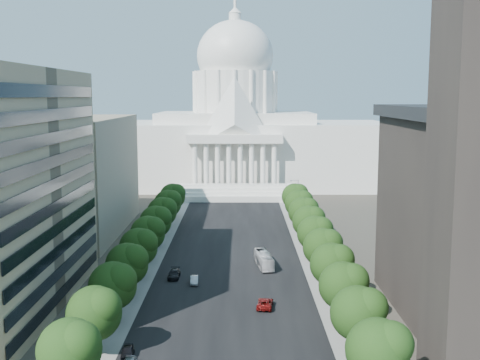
{
  "coord_description": "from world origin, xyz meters",
  "views": [
    {
      "loc": [
        1.94,
        -54.63,
        35.64
      ],
      "look_at": [
        1.93,
        83.23,
        16.2
      ],
      "focal_mm": 45.0,
      "sensor_mm": 36.0,
      "label": 1
    }
  ],
  "objects_px": {
    "car_dark_a": "(128,352)",
    "car_red": "(265,303)",
    "city_bus": "(264,260)",
    "car_dark_b": "(174,274)",
    "car_silver": "(194,280)"
  },
  "relations": [
    {
      "from": "car_silver",
      "to": "city_bus",
      "type": "bearing_deg",
      "value": 35.22
    },
    {
      "from": "car_red",
      "to": "city_bus",
      "type": "distance_m",
      "value": 24.68
    },
    {
      "from": "car_silver",
      "to": "city_bus",
      "type": "distance_m",
      "value": 17.91
    },
    {
      "from": "car_silver",
      "to": "car_red",
      "type": "height_order",
      "value": "car_red"
    },
    {
      "from": "city_bus",
      "to": "car_dark_b",
      "type": "bearing_deg",
      "value": -163.77
    },
    {
      "from": "car_dark_b",
      "to": "city_bus",
      "type": "bearing_deg",
      "value": 24.15
    },
    {
      "from": "city_bus",
      "to": "car_silver",
      "type": "bearing_deg",
      "value": -148.05
    },
    {
      "from": "car_silver",
      "to": "city_bus",
      "type": "height_order",
      "value": "city_bus"
    },
    {
      "from": "car_dark_a",
      "to": "car_red",
      "type": "distance_m",
      "value": 27.63
    },
    {
      "from": "car_dark_a",
      "to": "city_bus",
      "type": "height_order",
      "value": "city_bus"
    },
    {
      "from": "car_dark_a",
      "to": "car_silver",
      "type": "height_order",
      "value": "car_dark_a"
    },
    {
      "from": "car_dark_b",
      "to": "city_bus",
      "type": "xyz_separation_m",
      "value": [
        17.98,
        7.99,
        0.73
      ]
    },
    {
      "from": "car_dark_a",
      "to": "car_dark_b",
      "type": "relative_size",
      "value": 0.8
    },
    {
      "from": "car_silver",
      "to": "car_dark_a",
      "type": "bearing_deg",
      "value": -106.02
    },
    {
      "from": "car_dark_b",
      "to": "car_silver",
      "type": "bearing_deg",
      "value": -38.95
    }
  ]
}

